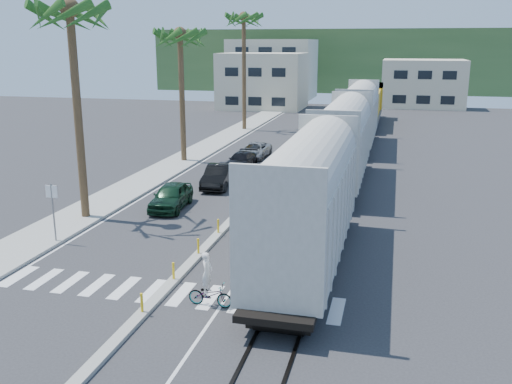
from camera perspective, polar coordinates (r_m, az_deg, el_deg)
ground at (r=24.55m, az=-7.34°, el=-8.03°), size 140.00×140.00×0.00m
sidewalk at (r=49.94m, az=-6.20°, el=3.81°), size 3.00×90.00×0.15m
rails at (r=50.06m, az=9.74°, el=3.66°), size 1.56×100.00×0.06m
median at (r=42.89m, az=2.23°, el=2.10°), size 0.45×60.00×0.85m
crosswalk at (r=22.85m, az=-9.16°, el=-9.86°), size 14.00×2.20×0.01m
lane_markings at (r=48.18m, az=0.94°, el=3.41°), size 9.42×90.00×0.01m
freight_train at (r=44.19m, az=9.35°, el=6.01°), size 3.00×60.94×5.85m
palm_trees at (r=46.78m, az=-7.09°, el=16.27°), size 3.50×37.20×13.75m
street_sign at (r=28.87m, az=-19.67°, el=-1.16°), size 0.60×0.08×3.00m
buildings at (r=94.02m, az=4.86°, el=11.55°), size 38.00×27.00×10.00m
hillside at (r=121.39m, az=10.13°, el=12.85°), size 80.00×20.00×12.00m
car_lead at (r=33.66m, az=-8.49°, el=-0.41°), size 2.46×4.69×1.50m
car_second at (r=38.37m, az=-3.76°, el=1.59°), size 2.33×4.82×1.50m
car_third at (r=44.14m, az=-1.52°, el=3.16°), size 2.25×4.41×1.22m
car_rear at (r=48.28m, az=-0.14°, el=4.20°), size 2.45×4.73×1.27m
cyclist at (r=21.30m, az=-4.68°, el=-9.64°), size 0.76×1.73×2.09m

